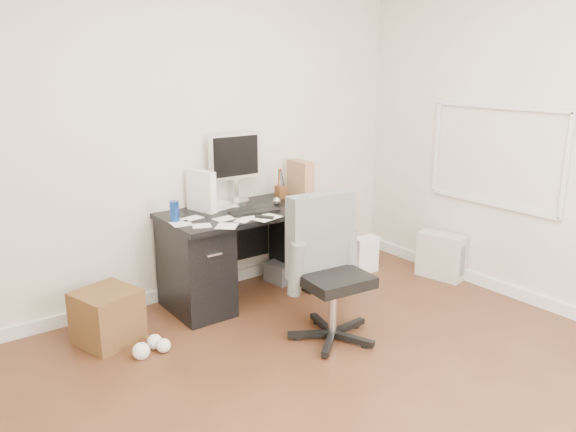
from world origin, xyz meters
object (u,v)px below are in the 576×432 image
wicker_basket (107,317)px  desk (255,249)px  keyboard (254,212)px  office_chair (334,271)px  lcd_monitor (235,167)px  pc_tower (441,256)px

wicker_basket → desk: bearing=4.3°
keyboard → office_chair: 0.90m
lcd_monitor → wicker_basket: lcd_monitor is taller
pc_tower → wicker_basket: (-2.85, 0.59, -0.02)m
desk → office_chair: size_ratio=1.47×
lcd_monitor → office_chair: (0.02, -1.25, -0.54)m
office_chair → pc_tower: size_ratio=2.49×
lcd_monitor → desk: bearing=-84.8°
lcd_monitor → keyboard: (-0.07, -0.39, -0.29)m
lcd_monitor → wicker_basket: (-1.27, -0.35, -0.86)m
desk → wicker_basket: desk is taller
office_chair → lcd_monitor: bearing=96.4°
desk → pc_tower: bearing=-23.7°
desk → pc_tower: 1.71m
keyboard → office_chair: bearing=-76.5°
office_chair → wicker_basket: (-1.29, 0.90, -0.32)m
lcd_monitor → office_chair: size_ratio=0.59×
desk → keyboard: size_ratio=3.83×
office_chair → wicker_basket: size_ratio=2.70×
lcd_monitor → office_chair: 1.36m
desk → keyboard: 0.40m
desk → wicker_basket: size_ratio=3.96×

